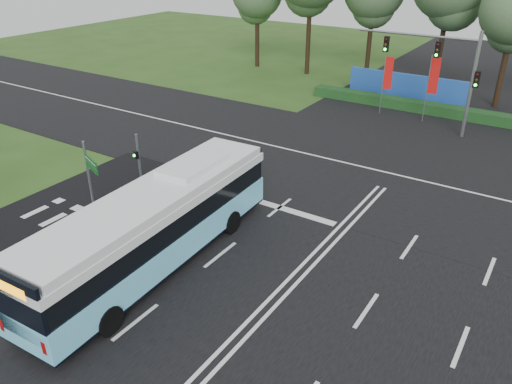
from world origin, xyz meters
TOP-DOWN VIEW (x-y plane):
  - ground at (0.00, 0.00)m, footprint 120.00×120.00m
  - road_main at (0.00, 0.00)m, footprint 20.00×120.00m
  - road_cross at (0.00, 12.00)m, footprint 120.00×14.00m
  - bike_path at (-12.50, -3.00)m, footprint 5.00×18.00m
  - kerb_strip at (-10.10, -3.00)m, footprint 0.25×18.00m
  - city_bus at (-5.06, -1.87)m, footprint 3.20×12.81m
  - pedestrian_signal at (-10.20, 2.36)m, footprint 0.31×0.41m
  - street_sign at (-10.04, -0.79)m, footprint 1.45×0.64m
  - banner_flag_left at (-4.30, 22.34)m, footprint 0.66×0.15m
  - banner_flag_mid at (-0.95, 22.21)m, footprint 0.72×0.08m
  - traffic_light_gantry at (0.21, 20.50)m, footprint 8.41×0.28m
  - hedge at (0.00, 24.50)m, footprint 22.00×1.20m
  - blue_hoarding at (-4.00, 27.00)m, footprint 10.00×0.30m

SIDE VIEW (x-z plane):
  - ground at x=0.00m, z-range 0.00..0.00m
  - road_main at x=0.00m, z-range 0.00..0.04m
  - road_cross at x=0.00m, z-range 0.00..0.05m
  - bike_path at x=-12.50m, z-range 0.00..0.06m
  - kerb_strip at x=-10.10m, z-range 0.00..0.12m
  - hedge at x=0.00m, z-range 0.00..0.80m
  - blue_hoarding at x=-4.00m, z-range 0.00..2.20m
  - city_bus at x=-5.06m, z-range 0.01..3.66m
  - pedestrian_signal at x=-10.20m, z-range 0.16..3.53m
  - street_sign at x=-10.04m, z-range 0.52..4.47m
  - banner_flag_left at x=-4.30m, z-range 0.68..5.16m
  - banner_flag_mid at x=-0.95m, z-range 0.73..5.62m
  - traffic_light_gantry at x=0.21m, z-range 1.16..8.16m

